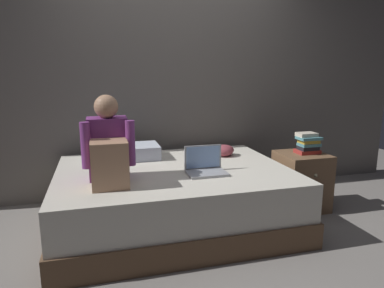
{
  "coord_description": "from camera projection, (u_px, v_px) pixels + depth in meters",
  "views": [
    {
      "loc": [
        -0.81,
        -2.51,
        1.34
      ],
      "look_at": [
        -0.09,
        0.1,
        0.77
      ],
      "focal_mm": 32.13,
      "sensor_mm": 36.0,
      "label": 1
    }
  ],
  "objects": [
    {
      "name": "pillow",
      "position": [
        129.0,
        152.0,
        3.3
      ],
      "size": [
        0.56,
        0.36,
        0.13
      ],
      "primitive_type": "cube",
      "color": "silver",
      "rests_on": "bed"
    },
    {
      "name": "book_stack",
      "position": [
        308.0,
        144.0,
        3.32
      ],
      "size": [
        0.22,
        0.16,
        0.2
      ],
      "color": "#9E2D28",
      "rests_on": "nightstand"
    },
    {
      "name": "laptop",
      "position": [
        205.0,
        166.0,
        2.83
      ],
      "size": [
        0.32,
        0.23,
        0.22
      ],
      "color": "#9EA0A5",
      "rests_on": "bed"
    },
    {
      "name": "clothes_pile",
      "position": [
        224.0,
        150.0,
        3.41
      ],
      "size": [
        0.21,
        0.19,
        0.11
      ],
      "color": "#8E3D47",
      "rests_on": "bed"
    },
    {
      "name": "person_sitting",
      "position": [
        109.0,
        149.0,
        2.58
      ],
      "size": [
        0.39,
        0.44,
        0.66
      ],
      "color": "#75337A",
      "rests_on": "bed"
    },
    {
      "name": "nightstand",
      "position": [
        301.0,
        181.0,
        3.4
      ],
      "size": [
        0.44,
        0.46,
        0.56
      ],
      "color": "brown",
      "rests_on": "ground_plane"
    },
    {
      "name": "bed",
      "position": [
        174.0,
        197.0,
        3.03
      ],
      "size": [
        2.0,
        1.5,
        0.52
      ],
      "color": "brown",
      "rests_on": "ground_plane"
    },
    {
      "name": "ground_plane",
      "position": [
        205.0,
        236.0,
        2.85
      ],
      "size": [
        8.0,
        8.0,
        0.0
      ],
      "primitive_type": "plane",
      "color": "gray"
    },
    {
      "name": "wall_back",
      "position": [
        173.0,
        71.0,
        3.71
      ],
      "size": [
        5.6,
        0.1,
        2.7
      ],
      "primitive_type": "cube",
      "color": "#605B56",
      "rests_on": "ground_plane"
    }
  ]
}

